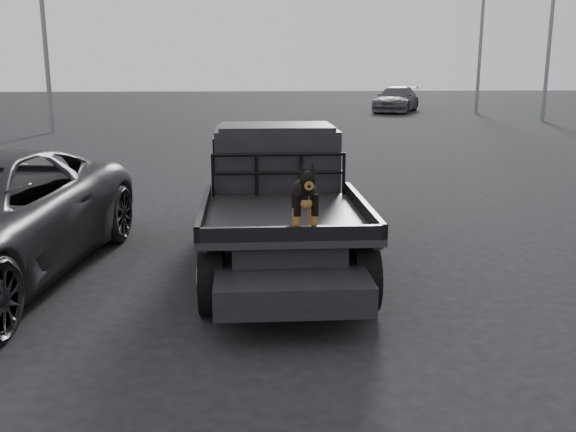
{
  "coord_description": "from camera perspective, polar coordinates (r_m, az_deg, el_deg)",
  "views": [
    {
      "loc": [
        -0.78,
        -5.98,
        2.64
      ],
      "look_at": [
        -0.38,
        -0.2,
        1.27
      ],
      "focal_mm": 40.0,
      "sensor_mm": 36.0,
      "label": 1
    }
  ],
  "objects": [
    {
      "name": "ground",
      "position": [
        6.59,
        3.28,
        -10.34
      ],
      "size": [
        120.0,
        120.0,
        0.0
      ],
      "primitive_type": "plane",
      "color": "black",
      "rests_on": "ground"
    },
    {
      "name": "flatbed_ute",
      "position": [
        8.58,
        -0.73,
        -1.4
      ],
      "size": [
        2.0,
        5.4,
        0.92
      ],
      "primitive_type": null,
      "color": "black",
      "rests_on": "ground"
    },
    {
      "name": "ute_cab",
      "position": [
        9.34,
        -1.08,
        5.44
      ],
      "size": [
        1.72,
        1.3,
        0.88
      ],
      "primitive_type": null,
      "color": "black",
      "rests_on": "flatbed_ute"
    },
    {
      "name": "headache_rack",
      "position": [
        8.62,
        -0.82,
        3.67
      ],
      "size": [
        1.8,
        0.08,
        0.55
      ],
      "primitive_type": null,
      "color": "black",
      "rests_on": "flatbed_ute"
    },
    {
      "name": "dog",
      "position": [
        6.63,
        1.47,
        1.56
      ],
      "size": [
        0.32,
        0.6,
        0.74
      ],
      "primitive_type": null,
      "color": "black",
      "rests_on": "flatbed_ute"
    },
    {
      "name": "distant_car_b",
      "position": [
        37.4,
        9.6,
        10.18
      ],
      "size": [
        3.81,
        5.24,
        1.41
      ],
      "primitive_type": "imported",
      "rotation": [
        0.0,
        0.0,
        -0.43
      ],
      "color": "#47474C",
      "rests_on": "ground"
    }
  ]
}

